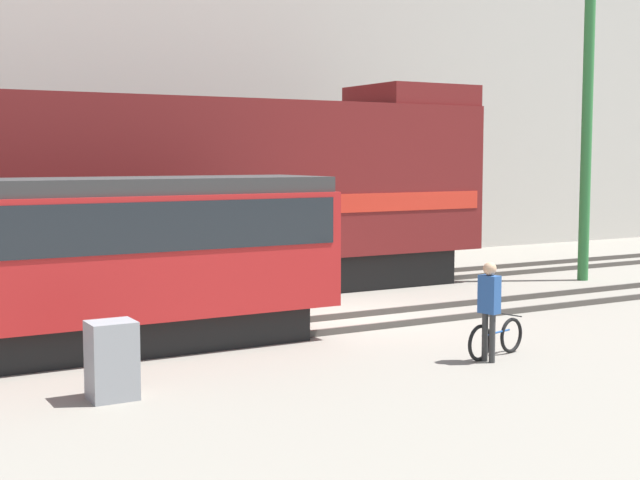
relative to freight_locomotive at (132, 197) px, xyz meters
name	(u,v)px	position (x,y,z in m)	size (l,w,h in m)	color
ground_plane	(354,318)	(3.71, -4.52, -2.68)	(120.00, 120.00, 0.00)	gray
track_near	(370,320)	(3.71, -5.22, -2.61)	(60.00, 1.50, 0.14)	#47423D
track_far	(266,289)	(3.71, 0.00, -2.61)	(60.00, 1.51, 0.14)	#47423D
building_backdrop	(149,84)	(3.71, 9.32, 3.58)	(48.66, 6.00, 12.51)	#B7B2A8
freight_locomotive	(132,197)	(0.00, 0.00, 0.00)	(20.23, 3.04, 5.72)	black
streetcar	(88,254)	(-2.53, -5.22, -0.80)	(9.44, 2.54, 3.28)	black
bicycle	(496,339)	(3.89, -9.18, -2.34)	(1.62, 0.56, 0.73)	black
person	(489,301)	(3.50, -9.43, -1.57)	(0.30, 0.40, 1.81)	#333333
utility_pole_center	(587,119)	(12.95, -2.61, 2.10)	(0.31, 0.31, 9.54)	#2D7238
signal_box	(112,360)	(-3.09, -8.49, -2.08)	(0.70, 0.60, 1.20)	gray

